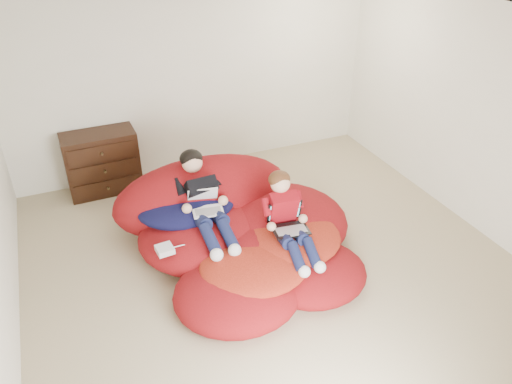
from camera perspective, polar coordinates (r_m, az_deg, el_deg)
name	(u,v)px	position (r m, az deg, el deg)	size (l,w,h in m)	color
room_shell	(272,247)	(5.26, 1.79, -6.35)	(5.10, 5.10, 2.77)	tan
dresser	(102,163)	(6.75, -17.18, 3.23)	(0.92, 0.52, 0.82)	black
beanbag_pile	(238,228)	(5.45, -2.12, -4.17)	(2.53, 2.42, 0.94)	maroon
cream_pillow	(171,178)	(5.75, -9.67, 1.56)	(0.42, 0.27, 0.27)	beige
older_boy	(202,195)	(5.29, -6.17, -0.38)	(0.36, 1.23, 0.69)	black
younger_boy	(288,215)	(5.01, 3.63, -2.65)	(0.33, 0.93, 0.73)	maroon
laptop_white	(206,204)	(5.22, -5.78, -1.36)	(0.35, 0.37, 0.21)	white
laptop_black	(288,222)	(5.04, 3.67, -3.40)	(0.39, 0.36, 0.26)	black
power_adapter	(165,249)	(4.99, -10.39, -6.48)	(0.16, 0.16, 0.06)	white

